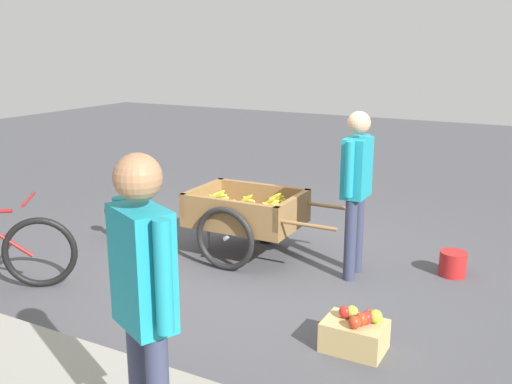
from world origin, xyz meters
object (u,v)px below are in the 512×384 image
at_px(apple_crate, 355,333).
at_px(bystander_person, 144,291).
at_px(fruit_cart, 246,216).
at_px(vendor_person, 356,180).
at_px(dog, 126,219).
at_px(plastic_bucket, 453,264).

relative_size(apple_crate, bystander_person, 0.26).
height_order(fruit_cart, vendor_person, vendor_person).
distance_m(dog, bystander_person, 3.77).
bearing_deg(bystander_person, dog, -47.49).
height_order(vendor_person, dog, vendor_person).
xyz_separation_m(fruit_cart, dog, (1.39, 0.25, -0.17)).
height_order(dog, bystander_person, bystander_person).
bearing_deg(bystander_person, plastic_bucket, -104.18).
height_order(apple_crate, bystander_person, bystander_person).
bearing_deg(apple_crate, vendor_person, -70.05).
height_order(dog, plastic_bucket, dog).
distance_m(vendor_person, bystander_person, 3.00).
xyz_separation_m(dog, plastic_bucket, (-3.37, -0.73, -0.15)).
bearing_deg(vendor_person, apple_crate, 109.95).
distance_m(plastic_bucket, bystander_person, 3.68).
xyz_separation_m(plastic_bucket, bystander_person, (0.87, 3.46, 0.90)).
bearing_deg(bystander_person, apple_crate, -106.91).
bearing_deg(fruit_cart, bystander_person, 110.49).
relative_size(fruit_cart, bystander_person, 0.99).
bearing_deg(apple_crate, fruit_cart, -38.50).
height_order(plastic_bucket, apple_crate, apple_crate).
relative_size(vendor_person, dog, 2.33).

